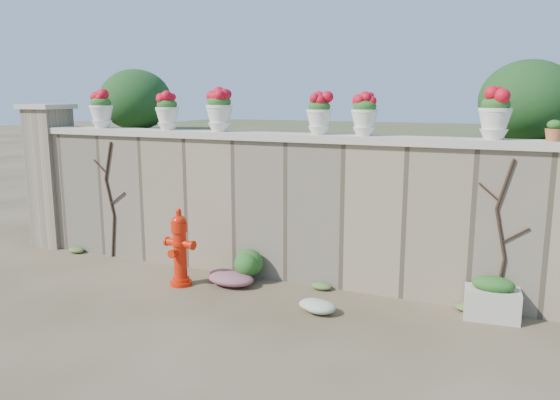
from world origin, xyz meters
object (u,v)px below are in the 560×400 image
at_px(fire_hydrant, 180,247).
at_px(urn_pot_0, 101,110).
at_px(planter_box, 492,299).
at_px(terracotta_pot, 554,132).

distance_m(fire_hydrant, urn_pot_0, 2.92).
bearing_deg(planter_box, urn_pot_0, 170.83).
bearing_deg(urn_pot_0, planter_box, -3.82).
height_order(planter_box, terracotta_pot, terracotta_pot).
bearing_deg(fire_hydrant, urn_pot_0, 160.75).
xyz_separation_m(fire_hydrant, urn_pot_0, (-2.07, 0.92, 1.84)).
xyz_separation_m(planter_box, terracotta_pot, (0.51, 0.41, 1.97)).
relative_size(fire_hydrant, planter_box, 1.66).
relative_size(planter_box, terracotta_pot, 2.77).
xyz_separation_m(urn_pot_0, terracotta_pot, (6.64, 0.00, -0.18)).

